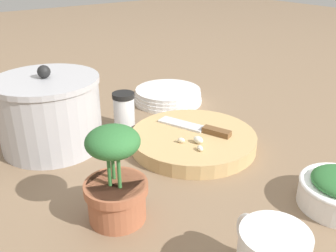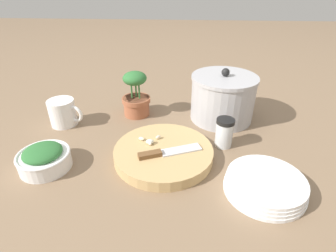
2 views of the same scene
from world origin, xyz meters
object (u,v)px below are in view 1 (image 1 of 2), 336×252
(spice_jar, at_px, (124,110))
(plate_stack, at_px, (168,96))
(chef_knife, at_px, (198,128))
(potted_herb, at_px, (115,181))
(cutting_board, at_px, (193,140))
(stock_pot, at_px, (50,113))
(garlic_cloves, at_px, (197,142))

(spice_jar, xyz_separation_m, plate_stack, (0.08, -0.19, -0.03))
(chef_knife, distance_m, potted_herb, 0.32)
(cutting_board, xyz_separation_m, plate_stack, (0.26, -0.12, 0.00))
(spice_jar, xyz_separation_m, stock_pot, (0.01, 0.18, 0.04))
(cutting_board, height_order, chef_knife, chef_knife)
(chef_knife, xyz_separation_m, stock_pot, (0.18, 0.28, 0.05))
(plate_stack, xyz_separation_m, potted_herb, (-0.38, 0.39, 0.05))
(stock_pot, bearing_deg, garlic_cloves, -136.05)
(garlic_cloves, relative_size, stock_pot, 0.30)
(cutting_board, distance_m, potted_herb, 0.30)
(spice_jar, bearing_deg, garlic_cloves, -168.01)
(cutting_board, xyz_separation_m, garlic_cloves, (-0.04, 0.03, 0.02))
(cutting_board, relative_size, plate_stack, 1.43)
(chef_knife, relative_size, plate_stack, 0.89)
(spice_jar, height_order, potted_herb, potted_herb)
(cutting_board, xyz_separation_m, potted_herb, (-0.12, 0.27, 0.06))
(chef_knife, bearing_deg, plate_stack, 47.91)
(stock_pot, bearing_deg, cutting_board, -126.96)
(cutting_board, xyz_separation_m, spice_jar, (0.18, 0.08, 0.03))
(spice_jar, xyz_separation_m, potted_herb, (-0.30, 0.19, 0.03))
(chef_knife, relative_size, spice_jar, 1.94)
(potted_herb, bearing_deg, spice_jar, -31.99)
(plate_stack, bearing_deg, cutting_board, 155.52)
(spice_jar, bearing_deg, plate_stack, -67.74)
(chef_knife, distance_m, plate_stack, 0.27)
(stock_pot, bearing_deg, plate_stack, -79.84)
(plate_stack, bearing_deg, potted_herb, 134.95)
(garlic_cloves, bearing_deg, stock_pot, 43.95)
(chef_knife, height_order, stock_pot, stock_pot)
(cutting_board, xyz_separation_m, chef_knife, (0.01, -0.02, 0.02))
(chef_knife, height_order, garlic_cloves, garlic_cloves)
(chef_knife, bearing_deg, spice_jar, 98.68)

